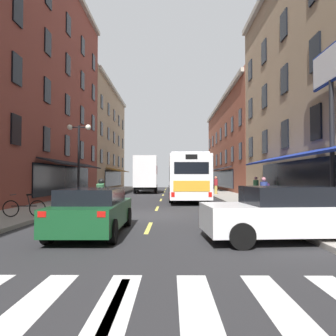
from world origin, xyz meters
name	(u,v)px	position (x,y,z in m)	size (l,w,h in m)	color
ground_plane	(154,216)	(0.00, 0.00, -0.05)	(34.80, 80.00, 0.10)	#28282B
lane_centre_dashes	(154,216)	(0.00, -0.25, 0.00)	(0.14, 73.90, 0.01)	#DBCC4C
crosswalk_near	(113,310)	(0.00, -10.00, 0.00)	(7.10, 2.80, 0.01)	silver
sidewalk_left	(25,213)	(-5.90, 0.00, 0.07)	(3.00, 80.00, 0.14)	gray
sidewalk_right	(285,214)	(5.90, 0.00, 0.07)	(3.00, 80.00, 0.14)	gray
billboard_sign	(331,87)	(7.05, -1.96, 5.26)	(0.40, 2.80, 6.76)	black
transit_bus	(186,177)	(1.92, 10.44, 1.73)	(2.72, 12.54, 3.29)	white
box_truck	(146,174)	(-2.01, 20.44, 2.04)	(2.68, 7.03, 3.96)	black
sedan_near	(285,213)	(3.84, -5.66, 0.74)	(4.41, 2.28, 1.46)	silver
sedan_mid	(149,185)	(-2.22, 28.99, 0.69)	(2.04, 4.78, 1.33)	silver
sedan_far	(94,210)	(-1.60, -4.64, 0.71)	(1.90, 4.37, 1.37)	#144723
motorcycle_rider	(101,200)	(-2.27, -0.61, 0.71)	(0.62, 2.07, 1.66)	black
bicycle_near	(24,208)	(-5.08, -1.76, 0.50)	(1.71, 0.48, 0.91)	black
pedestrian_near	(264,192)	(5.30, 1.08, 0.97)	(0.50, 0.50, 1.59)	#66387F
pedestrian_mid	(216,185)	(5.05, 15.48, 1.00)	(0.36, 0.36, 1.67)	#B29947
pedestrian_far	(256,188)	(6.60, 7.25, 0.97)	(0.36, 0.36, 1.62)	navy
street_lamp_twin	(79,160)	(-4.71, 4.21, 2.77)	(1.42, 0.32, 4.72)	black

